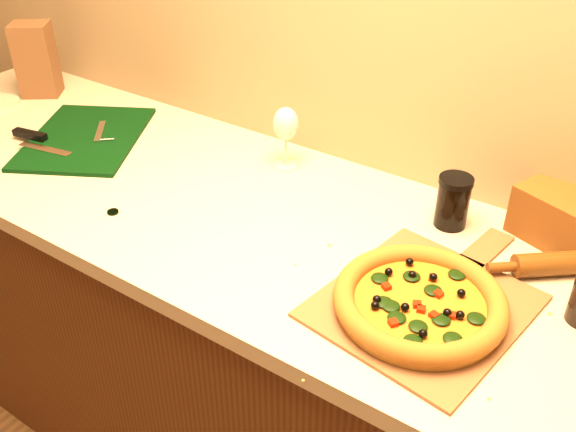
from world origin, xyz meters
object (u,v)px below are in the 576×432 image
(pizza_peel, at_px, (427,302))
(pizza, at_px, (419,302))
(cutting_board, at_px, (84,138))
(wine_glass, at_px, (286,125))
(rolling_pin, at_px, (574,263))
(dark_jar, at_px, (453,201))

(pizza_peel, distance_m, pizza, 0.04)
(cutting_board, xyz_separation_m, wine_glass, (0.53, 0.19, 0.11))
(rolling_pin, height_order, dark_jar, dark_jar)
(rolling_pin, bearing_deg, dark_jar, 175.07)
(rolling_pin, bearing_deg, pizza_peel, -128.41)
(cutting_board, relative_size, dark_jar, 4.12)
(pizza_peel, relative_size, wine_glass, 3.29)
(pizza, relative_size, dark_jar, 2.65)
(rolling_pin, bearing_deg, pizza, -125.06)
(pizza, bearing_deg, wine_glass, 148.00)
(rolling_pin, xyz_separation_m, wine_glass, (-0.71, 0.04, 0.09))
(wine_glass, bearing_deg, dark_jar, -2.13)
(pizza_peel, distance_m, rolling_pin, 0.31)
(cutting_board, relative_size, wine_glass, 3.07)
(pizza, distance_m, rolling_pin, 0.34)
(pizza, bearing_deg, dark_jar, 102.32)
(pizza_peel, relative_size, pizza, 1.67)
(pizza, height_order, dark_jar, dark_jar)
(pizza_peel, relative_size, dark_jar, 4.43)
(wine_glass, bearing_deg, pizza_peel, -29.01)
(rolling_pin, xyz_separation_m, dark_jar, (-0.26, 0.02, 0.04))
(pizza_peel, xyz_separation_m, rolling_pin, (0.19, 0.25, 0.02))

